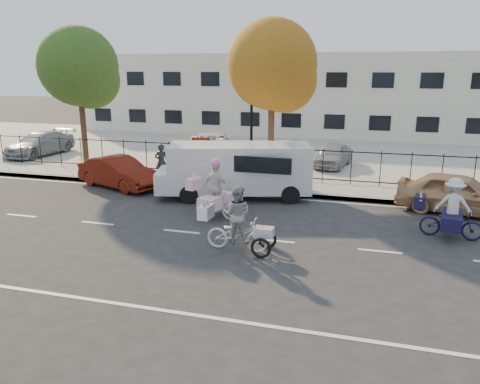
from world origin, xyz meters
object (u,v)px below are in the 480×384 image
(gold_sedan, at_px, (459,193))
(lot_car_d, at_px, (333,155))
(white_van, at_px, (237,168))
(zebra_trike, at_px, (237,226))
(red_sedan, at_px, (119,172))
(lot_car_b, at_px, (212,148))
(unicorn_bike, at_px, (216,196))
(lot_car_a, at_px, (40,144))
(pedestrian, at_px, (162,162))
(lamppost, at_px, (251,113))
(bull_bike, at_px, (451,214))

(gold_sedan, height_order, lot_car_d, gold_sedan)
(white_van, height_order, gold_sedan, white_van)
(lot_car_d, bearing_deg, zebra_trike, -88.62)
(red_sedan, xyz_separation_m, gold_sedan, (13.39, 0.00, 0.06))
(lot_car_b, xyz_separation_m, lot_car_d, (6.33, 0.40, -0.14))
(gold_sedan, xyz_separation_m, lot_car_d, (-4.91, 6.33, 0.02))
(zebra_trike, bearing_deg, red_sedan, 53.78)
(unicorn_bike, height_order, lot_car_d, unicorn_bike)
(unicorn_bike, distance_m, red_sedan, 6.04)
(white_van, distance_m, gold_sedan, 8.12)
(zebra_trike, relative_size, lot_car_b, 0.41)
(zebra_trike, relative_size, red_sedan, 0.54)
(zebra_trike, bearing_deg, lot_car_a, 57.02)
(gold_sedan, xyz_separation_m, lot_car_b, (-11.24, 5.94, 0.17))
(pedestrian, height_order, lot_car_b, pedestrian)
(lamppost, distance_m, bull_bike, 9.37)
(unicorn_bike, bearing_deg, lot_car_b, 37.70)
(pedestrian, xyz_separation_m, lot_car_b, (0.71, 4.75, -0.08))
(lot_car_d, bearing_deg, lot_car_a, -166.21)
(lot_car_d, bearing_deg, red_sedan, -134.06)
(lamppost, relative_size, unicorn_bike, 2.07)
(lamppost, xyz_separation_m, pedestrian, (-3.80, -1.11, -2.15))
(lot_car_b, bearing_deg, lot_car_d, -16.43)
(lamppost, distance_m, lot_car_b, 5.27)
(gold_sedan, bearing_deg, red_sedan, 102.21)
(zebra_trike, distance_m, gold_sedan, 8.53)
(gold_sedan, relative_size, lot_car_b, 0.80)
(white_van, distance_m, lot_car_b, 6.80)
(lamppost, relative_size, red_sedan, 1.08)
(red_sedan, xyz_separation_m, lot_car_d, (8.48, 6.33, 0.08))
(lamppost, distance_m, white_van, 3.08)
(lamppost, relative_size, gold_sedan, 1.03)
(white_van, distance_m, red_sedan, 5.31)
(red_sedan, bearing_deg, gold_sedan, -68.77)
(lamppost, height_order, red_sedan, lamppost)
(red_sedan, height_order, lot_car_a, lot_car_a)
(zebra_trike, height_order, bull_bike, bull_bike)
(lamppost, xyz_separation_m, gold_sedan, (8.15, -2.30, -2.40))
(white_van, bearing_deg, pedestrian, 145.92)
(lot_car_a, relative_size, lot_car_d, 1.30)
(lot_car_a, bearing_deg, unicorn_bike, -25.37)
(bull_bike, bearing_deg, lamppost, 64.74)
(bull_bike, bearing_deg, unicorn_bike, 99.28)
(lamppost, bearing_deg, white_van, -88.98)
(zebra_trike, bearing_deg, unicorn_bike, 32.57)
(pedestrian, relative_size, lot_car_d, 0.47)
(lamppost, height_order, zebra_trike, lamppost)
(bull_bike, xyz_separation_m, gold_sedan, (0.64, 2.77, -0.03))
(pedestrian, bearing_deg, white_van, 146.19)
(red_sedan, height_order, pedestrian, pedestrian)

